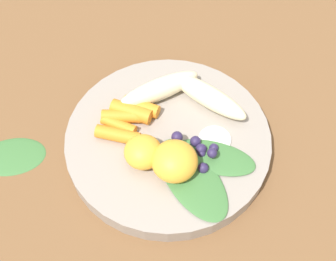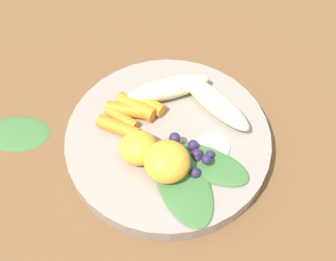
{
  "view_description": "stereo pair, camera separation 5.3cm",
  "coord_description": "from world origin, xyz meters",
  "px_view_note": "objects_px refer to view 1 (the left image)",
  "views": [
    {
      "loc": [
        0.12,
        -0.28,
        0.48
      ],
      "look_at": [
        0.0,
        0.0,
        0.03
      ],
      "focal_mm": 45.72,
      "sensor_mm": 36.0,
      "label": 1
    },
    {
      "loc": [
        0.16,
        -0.25,
        0.48
      ],
      "look_at": [
        0.0,
        0.0,
        0.03
      ],
      "focal_mm": 45.72,
      "sensor_mm": 36.0,
      "label": 2
    }
  ],
  "objects_px": {
    "banana_peeled_left": "(160,89)",
    "banana_peeled_right": "(209,96)",
    "orange_segment_near": "(175,161)",
    "bowl": "(168,140)",
    "kale_leaf_stray": "(12,156)"
  },
  "relations": [
    {
      "from": "bowl",
      "to": "banana_peeled_left",
      "type": "relative_size",
      "value": 2.27
    },
    {
      "from": "bowl",
      "to": "orange_segment_near",
      "type": "relative_size",
      "value": 4.79
    },
    {
      "from": "banana_peeled_left",
      "to": "orange_segment_near",
      "type": "distance_m",
      "value": 0.12
    },
    {
      "from": "banana_peeled_left",
      "to": "banana_peeled_right",
      "type": "height_order",
      "value": "same"
    },
    {
      "from": "bowl",
      "to": "orange_segment_near",
      "type": "height_order",
      "value": "orange_segment_near"
    },
    {
      "from": "orange_segment_near",
      "to": "kale_leaf_stray",
      "type": "relative_size",
      "value": 0.63
    },
    {
      "from": "bowl",
      "to": "banana_peeled_right",
      "type": "bearing_deg",
      "value": 66.51
    },
    {
      "from": "banana_peeled_right",
      "to": "banana_peeled_left",
      "type": "bearing_deg",
      "value": 27.31
    },
    {
      "from": "banana_peeled_left",
      "to": "banana_peeled_right",
      "type": "distance_m",
      "value": 0.07
    },
    {
      "from": "orange_segment_near",
      "to": "bowl",
      "type": "bearing_deg",
      "value": 121.38
    },
    {
      "from": "bowl",
      "to": "kale_leaf_stray",
      "type": "height_order",
      "value": "bowl"
    },
    {
      "from": "banana_peeled_right",
      "to": "orange_segment_near",
      "type": "bearing_deg",
      "value": 104.02
    },
    {
      "from": "bowl",
      "to": "kale_leaf_stray",
      "type": "relative_size",
      "value": 3.03
    },
    {
      "from": "banana_peeled_right",
      "to": "orange_segment_near",
      "type": "distance_m",
      "value": 0.11
    },
    {
      "from": "banana_peeled_right",
      "to": "kale_leaf_stray",
      "type": "height_order",
      "value": "banana_peeled_right"
    }
  ]
}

